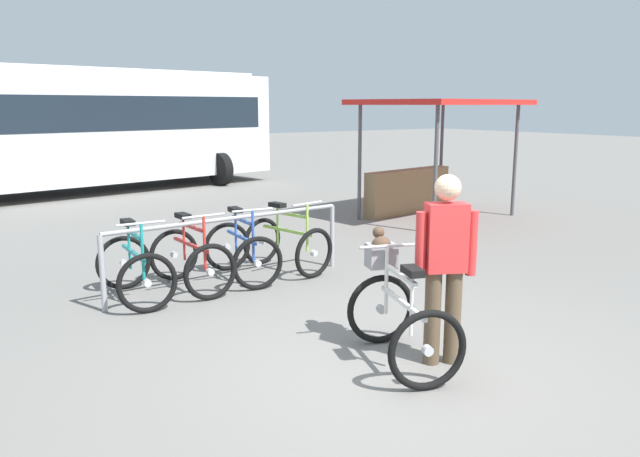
{
  "coord_description": "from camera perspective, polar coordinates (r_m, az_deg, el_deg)",
  "views": [
    {
      "loc": [
        -3.27,
        -3.7,
        2.19
      ],
      "look_at": [
        0.04,
        1.26,
        1.0
      ],
      "focal_mm": 34.7,
      "sensor_mm": 36.0,
      "label": 1
    }
  ],
  "objects": [
    {
      "name": "ground_plane",
      "position": [
        5.41,
        7.27,
        -12.73
      ],
      "size": [
        80.0,
        80.0,
        0.0
      ],
      "primitive_type": "plane",
      "color": "slate"
    },
    {
      "name": "bike_rack_rail",
      "position": [
        7.58,
        -8.21,
        -0.46
      ],
      "size": [
        3.2,
        0.27,
        0.88
      ],
      "color": "#99999E",
      "rests_on": "ground"
    },
    {
      "name": "racked_bike_teal",
      "position": [
        7.33,
        -16.73,
        -3.61
      ],
      "size": [
        0.71,
        1.12,
        0.97
      ],
      "color": "black",
      "rests_on": "ground"
    },
    {
      "name": "racked_bike_red",
      "position": [
        7.6,
        -11.8,
        -2.85
      ],
      "size": [
        0.71,
        1.12,
        0.97
      ],
      "color": "black",
      "rests_on": "ground"
    },
    {
      "name": "racked_bike_blue",
      "position": [
        7.91,
        -7.24,
        -2.13
      ],
      "size": [
        0.75,
        1.13,
        0.97
      ],
      "color": "black",
      "rests_on": "ground"
    },
    {
      "name": "racked_bike_lime",
      "position": [
        8.28,
        -3.06,
        -1.46
      ],
      "size": [
        0.88,
        1.23,
        0.98
      ],
      "color": "black",
      "rests_on": "ground"
    },
    {
      "name": "featured_bicycle",
      "position": [
        5.43,
        7.12,
        -7.11
      ],
      "size": [
        0.97,
        1.26,
        1.09
      ],
      "color": "black",
      "rests_on": "ground"
    },
    {
      "name": "person_with_featured_bike",
      "position": [
        5.3,
        11.45,
        -2.96
      ],
      "size": [
        0.48,
        0.33,
        1.64
      ],
      "color": "brown",
      "rests_on": "ground"
    },
    {
      "name": "bus_distant",
      "position": [
        16.9,
        -21.02,
        9.03
      ],
      "size": [
        10.28,
        4.48,
        3.08
      ],
      "color": "silver",
      "rests_on": "ground"
    },
    {
      "name": "market_stall",
      "position": [
        12.57,
        9.69,
        7.5
      ],
      "size": [
        3.42,
        2.75,
        2.3
      ],
      "color": "#4C4C51",
      "rests_on": "ground"
    }
  ]
}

